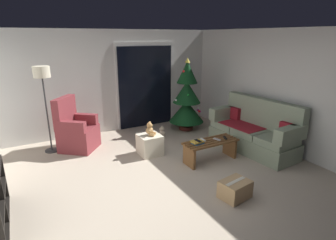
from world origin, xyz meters
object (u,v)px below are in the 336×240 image
remote_silver (217,139)px  armchair (76,131)px  christmas_tree (187,99)px  cardboard_box_taped_mid_floor (235,189)px  floor_lamp (43,80)px  ottoman (150,145)px  book_stack (197,142)px  cell_phone (198,141)px  teddy_bear_honey (150,130)px  couch (254,131)px  coffee_table (210,148)px  teddy_bear_cream_by_tree (162,133)px  remote_black (225,138)px  remote_white (203,140)px

remote_silver → armchair: bearing=127.5°
christmas_tree → cardboard_box_taped_mid_floor: size_ratio=3.79×
floor_lamp → ottoman: (1.76, -1.15, -1.30)m
book_stack → ottoman: size_ratio=0.54×
armchair → cell_phone: bearing=-45.9°
christmas_tree → teddy_bear_honey: (-1.49, -0.96, -0.28)m
couch → coffee_table: bearing=-179.0°
cell_phone → teddy_bear_cream_by_tree: bearing=81.7°
book_stack → cell_phone: 0.04m
remote_black → book_stack: size_ratio=0.66×
cell_phone → floor_lamp: size_ratio=0.08×
armchair → cardboard_box_taped_mid_floor: bearing=-61.3°
couch → ottoman: couch is taller
armchair → ottoman: bearing=-39.1°
remote_white → floor_lamp: size_ratio=0.09×
coffee_table → teddy_bear_honey: 1.26m
remote_white → ottoman: remote_white is taller
armchair → christmas_tree: bearing=-1.3°
remote_silver → armchair: (-2.28, 1.89, -0.03)m
couch → ottoman: size_ratio=4.51×
book_stack → teddy_bear_cream_by_tree: (0.09, 1.60, -0.33)m
remote_white → cardboard_box_taped_mid_floor: size_ratio=0.32×
remote_silver → floor_lamp: (-2.78, 2.03, 1.08)m
remote_white → ottoman: (-0.78, 0.77, -0.22)m
armchair → remote_silver: bearing=-39.7°
christmas_tree → ottoman: bearing=-147.6°
remote_black → armchair: armchair is taller
armchair → teddy_bear_cream_by_tree: size_ratio=3.96×
christmas_tree → floor_lamp: 3.34m
remote_black → floor_lamp: 3.77m
book_stack → remote_black: bearing=-3.0°
floor_lamp → teddy_bear_cream_by_tree: 2.82m
remote_silver → christmas_tree: size_ratio=0.08×
coffee_table → remote_silver: (0.13, -0.01, 0.15)m
teddy_bear_cream_by_tree → remote_black: bearing=-71.3°
couch → teddy_bear_cream_by_tree: size_ratio=6.95×
ottoman → armchair: bearing=140.9°
remote_silver → teddy_bear_honey: size_ratio=0.55×
coffee_table → ottoman: 1.24m
floor_lamp → teddy_bear_honey: 2.32m
christmas_tree → cardboard_box_taped_mid_floor: bearing=-109.4°
remote_silver → remote_black: same height
teddy_bear_honey → cardboard_box_taped_mid_floor: teddy_bear_honey is taller
teddy_bear_honey → ottoman: bearing=136.1°
remote_silver → cardboard_box_taped_mid_floor: size_ratio=0.32×
ottoman → teddy_bear_honey: 0.33m
book_stack → ottoman: book_stack is taller
book_stack → armchair: bearing=134.3°
christmas_tree → teddy_bear_cream_by_tree: bearing=-165.9°
armchair → teddy_bear_cream_by_tree: (1.91, -0.27, -0.28)m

